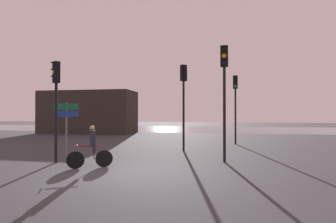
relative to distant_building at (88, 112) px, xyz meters
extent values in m
plane|color=#333338|center=(11.01, -18.08, -2.30)|extent=(120.00, 120.00, 0.00)
cube|color=slate|center=(11.01, 10.00, -2.30)|extent=(80.00, 16.00, 0.01)
cube|color=#2D2823|center=(0.00, 0.00, 0.00)|extent=(10.24, 4.00, 4.60)
cylinder|color=black|center=(7.40, -16.85, -0.61)|extent=(0.12, 0.12, 3.38)
cube|color=black|center=(7.40, -16.85, 1.53)|extent=(0.40, 0.39, 0.90)
cylinder|color=black|center=(7.32, -16.95, 1.82)|extent=(0.17, 0.14, 0.19)
cube|color=black|center=(7.30, -16.97, 1.93)|extent=(0.22, 0.21, 0.02)
cylinder|color=orange|center=(7.32, -16.95, 1.53)|extent=(0.17, 0.14, 0.19)
cube|color=black|center=(7.30, -16.97, 1.64)|extent=(0.22, 0.21, 0.02)
cylinder|color=black|center=(7.32, -16.95, 1.24)|extent=(0.17, 0.14, 0.19)
cube|color=black|center=(7.30, -16.97, 1.35)|extent=(0.22, 0.21, 0.02)
cylinder|color=black|center=(14.41, -15.36, -0.25)|extent=(0.12, 0.12, 4.10)
cube|color=black|center=(14.41, -15.36, 2.24)|extent=(0.34, 0.26, 0.90)
cylinder|color=black|center=(14.40, -15.50, 2.53)|extent=(0.19, 0.04, 0.19)
cube|color=black|center=(14.40, -15.52, 2.64)|extent=(0.20, 0.13, 0.02)
cylinder|color=orange|center=(14.40, -15.50, 2.24)|extent=(0.19, 0.04, 0.19)
cube|color=black|center=(14.40, -15.52, 2.35)|extent=(0.20, 0.13, 0.02)
cylinder|color=black|center=(14.40, -15.50, 1.95)|extent=(0.19, 0.04, 0.19)
cube|color=black|center=(14.40, -15.52, 2.06)|extent=(0.20, 0.13, 0.02)
cylinder|color=black|center=(12.25, -12.31, -0.34)|extent=(0.12, 0.12, 3.92)
cube|color=black|center=(12.25, -12.31, 2.06)|extent=(0.40, 0.39, 0.90)
cylinder|color=black|center=(12.34, -12.41, 2.35)|extent=(0.16, 0.15, 0.19)
cube|color=black|center=(12.35, -12.43, 2.46)|extent=(0.22, 0.21, 0.02)
cylinder|color=black|center=(12.34, -12.41, 2.06)|extent=(0.16, 0.15, 0.19)
cube|color=black|center=(12.35, -12.43, 2.17)|extent=(0.22, 0.21, 0.02)
cylinder|color=black|center=(12.34, -12.41, 1.77)|extent=(0.16, 0.15, 0.19)
cube|color=black|center=(12.35, -12.43, 1.88)|extent=(0.22, 0.21, 0.02)
cylinder|color=black|center=(15.32, -8.30, -0.39)|extent=(0.12, 0.12, 3.82)
cube|color=black|center=(15.32, -8.30, 1.97)|extent=(0.34, 0.27, 0.90)
cylinder|color=black|center=(15.31, -8.43, 2.26)|extent=(0.19, 0.05, 0.19)
cube|color=black|center=(15.31, -8.45, 2.37)|extent=(0.20, 0.14, 0.02)
cylinder|color=black|center=(15.31, -8.43, 1.97)|extent=(0.19, 0.05, 0.19)
cube|color=black|center=(15.31, -8.45, 2.08)|extent=(0.20, 0.14, 0.02)
cylinder|color=green|center=(15.31, -8.43, 1.68)|extent=(0.19, 0.05, 0.19)
cube|color=black|center=(15.31, -8.45, 1.79)|extent=(0.20, 0.14, 0.02)
cylinder|color=slate|center=(7.13, -15.64, -1.00)|extent=(0.08, 0.08, 2.60)
cube|color=#116038|center=(7.14, -15.69, 0.11)|extent=(1.07, 0.33, 0.28)
cube|color=navy|center=(7.14, -15.69, -0.23)|extent=(1.07, 0.33, 0.28)
cylinder|color=black|center=(8.88, -17.82, -1.97)|extent=(0.60, 0.35, 0.66)
cylinder|color=black|center=(9.80, -17.32, -1.97)|extent=(0.60, 0.35, 0.66)
cylinder|color=maroon|center=(9.34, -17.57, -1.47)|extent=(0.76, 0.43, 0.04)
cylinder|color=maroon|center=(9.47, -17.50, -1.70)|extent=(0.04, 0.04, 0.55)
cylinder|color=maroon|center=(8.92, -17.80, -1.42)|extent=(0.24, 0.42, 0.03)
cylinder|color=black|center=(9.42, -17.41, -1.42)|extent=(0.11, 0.11, 0.60)
cylinder|color=black|center=(9.52, -17.59, -1.42)|extent=(0.11, 0.11, 0.60)
cube|color=black|center=(9.43, -17.52, -1.15)|extent=(0.32, 0.36, 0.54)
sphere|color=#846047|center=(9.40, -17.54, -0.78)|extent=(0.20, 0.20, 0.20)
camera|label=1|loc=(14.15, -26.84, -0.26)|focal=28.00mm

